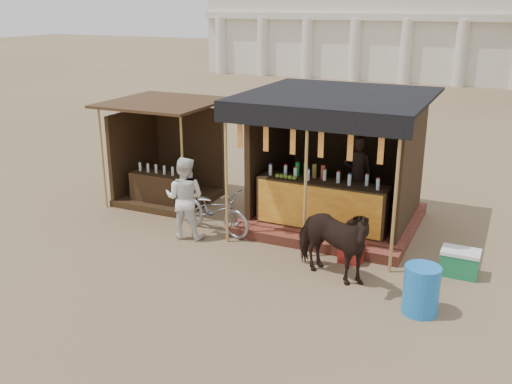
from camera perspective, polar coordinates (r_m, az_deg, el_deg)
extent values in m
plane|color=#846B4C|center=(9.82, -3.97, -8.80)|extent=(120.00, 120.00, 0.00)
cube|color=brown|center=(12.39, 7.92, -2.44)|extent=(3.40, 2.80, 0.22)
cube|color=brown|center=(11.03, 5.51, -5.10)|extent=(3.40, 0.35, 0.20)
cube|color=#382414|center=(11.34, 6.62, -1.23)|extent=(2.60, 0.55, 0.95)
cube|color=#C85B17|center=(11.08, 6.15, -1.69)|extent=(2.50, 0.02, 0.88)
cube|color=#382414|center=(13.15, 9.80, 4.90)|extent=(3.00, 0.12, 2.50)
cube|color=#382414|center=(12.47, 1.58, 4.43)|extent=(0.12, 2.50, 2.50)
cube|color=#382414|center=(11.66, 15.26, 2.77)|extent=(0.12, 2.50, 2.50)
cube|color=black|center=(11.53, 8.20, 9.58)|extent=(3.60, 3.60, 0.06)
cube|color=black|center=(9.90, 5.11, 7.19)|extent=(3.60, 0.06, 0.36)
cylinder|color=tan|center=(10.84, -2.99, 1.72)|extent=(0.06, 0.06, 2.75)
cylinder|color=tan|center=(10.22, 4.97, 0.64)|extent=(0.06, 0.06, 2.75)
cylinder|color=tan|center=(9.83, 13.76, -0.58)|extent=(0.06, 0.06, 2.75)
cube|color=red|center=(10.50, -1.61, 5.84)|extent=(0.10, 0.02, 0.55)
cube|color=red|center=(10.29, 1.00, 5.58)|extent=(0.10, 0.02, 0.55)
cube|color=red|center=(10.09, 3.71, 5.29)|extent=(0.10, 0.02, 0.55)
cube|color=red|center=(9.92, 6.52, 4.98)|extent=(0.10, 0.02, 0.55)
cube|color=red|center=(9.78, 9.42, 4.65)|extent=(0.10, 0.02, 0.55)
cube|color=red|center=(9.66, 12.39, 4.30)|extent=(0.10, 0.02, 0.55)
imported|color=black|center=(12.08, 10.12, 1.67)|extent=(0.70, 0.54, 1.69)
cube|color=#382414|center=(13.76, -8.57, -0.48)|extent=(2.00, 2.00, 0.15)
cube|color=#382414|center=(14.26, -6.67, 4.36)|extent=(1.90, 0.10, 2.10)
cube|color=#382414|center=(14.02, -12.02, 3.83)|extent=(0.10, 1.90, 2.10)
cube|color=#472D19|center=(13.13, -9.28, 8.83)|extent=(2.40, 2.40, 0.06)
cylinder|color=tan|center=(13.26, -15.09, 3.32)|extent=(0.05, 0.05, 2.35)
cylinder|color=tan|center=(12.05, -7.34, 2.32)|extent=(0.05, 0.05, 2.35)
cube|color=#382414|center=(13.27, -9.81, 0.22)|extent=(1.20, 0.50, 0.80)
imported|color=black|center=(9.65, 7.54, -4.94)|extent=(1.77, 1.21, 1.37)
imported|color=gray|center=(11.64, -4.23, -1.81)|extent=(1.89, 1.00, 0.94)
imported|color=white|center=(11.32, -7.14, -0.59)|extent=(0.91, 0.76, 1.66)
cylinder|color=blue|center=(9.04, 16.19, -9.38)|extent=(0.69, 0.69, 0.77)
cube|color=maroon|center=(10.55, 9.54, -6.03)|extent=(0.43, 0.39, 0.33)
cube|color=#1A7745|center=(10.51, 19.69, -6.80)|extent=(0.63, 0.43, 0.40)
cube|color=white|center=(10.42, 19.83, -5.66)|extent=(0.65, 0.45, 0.06)
cube|color=silver|center=(38.15, 16.09, 17.02)|extent=(26.00, 7.00, 8.00)
cube|color=silver|center=(34.61, 15.02, 16.54)|extent=(26.00, 0.50, 0.40)
cylinder|color=silver|center=(38.71, -3.51, 14.42)|extent=(0.70, 0.70, 3.60)
cylinder|color=silver|center=(37.39, 0.68, 14.31)|extent=(0.70, 0.70, 3.60)
cylinder|color=silver|center=(36.27, 5.14, 14.12)|extent=(0.70, 0.70, 3.60)
cylinder|color=silver|center=(35.37, 9.85, 13.82)|extent=(0.70, 0.70, 3.60)
cylinder|color=silver|center=(34.70, 14.76, 13.41)|extent=(0.70, 0.70, 3.60)
cylinder|color=silver|center=(34.29, 19.80, 12.89)|extent=(0.70, 0.70, 3.60)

